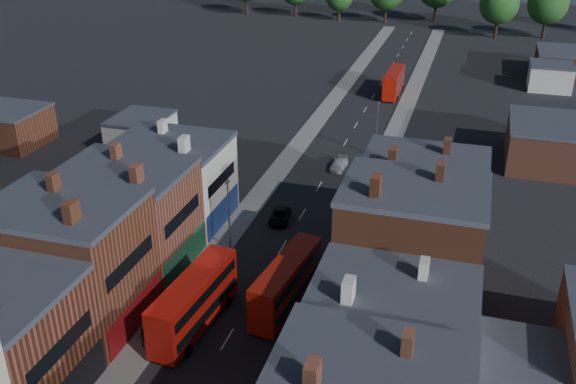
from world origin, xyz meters
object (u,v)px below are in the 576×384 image
Objects in this scene: bus_1 at (287,282)px; ped_3 at (315,279)px; bus_2 at (394,82)px; car_2 at (280,216)px; car_3 at (339,165)px; ped_1 at (143,337)px; bus_0 at (194,301)px.

ped_3 is (1.80, 3.59, -1.52)m from bus_1.
bus_2 is 2.31× the size of car_2.
bus_1 reaches higher than bus_2.
car_3 is at bearing -92.77° from bus_2.
bus_1 is 5.99× the size of ped_1.
ped_1 is at bearing -123.86° from bus_0.
car_2 is at bearing -98.30° from car_3.
ped_3 is (1.98, -64.02, -1.45)m from bus_2.
bus_0 is at bearing 111.85° from ped_3.
ped_3 is at bearing 50.72° from bus_0.
bus_1 is at bearing 42.64° from bus_0.
car_3 is (-2.28, 32.04, -1.93)m from bus_1.
bus_1 is at bearing -154.82° from ped_1.
bus_2 is 2.45× the size of car_3.
ped_1 is (-9.86, -9.10, -1.50)m from bus_1.
bus_2 is at bearing 97.64° from bus_1.
bus_0 is 1.10× the size of bus_2.
car_2 is (-5.58, 15.51, -1.92)m from bus_1.
ped_1 is (-3.06, -3.82, -1.64)m from bus_0.
bus_2 is at bearing 89.65° from bus_0.
car_3 is at bearing -117.95° from ped_1.
ped_1 is (-7.59, -41.14, 0.42)m from car_3.
car_2 is at bearing 91.48° from bus_0.
bus_1 reaches higher than car_2.
bus_0 is 73.20m from bus_2.
ped_3 is at bearing -150.09° from ped_1.
ped_1 reaches higher than ped_3.
car_2 is (-5.40, -52.10, -1.84)m from bus_2.
ped_3 is at bearing -78.84° from car_3.
car_2 is at bearing 7.74° from ped_3.
bus_1 is (6.80, 5.28, -0.14)m from bus_0.
bus_0 reaches higher than car_2.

